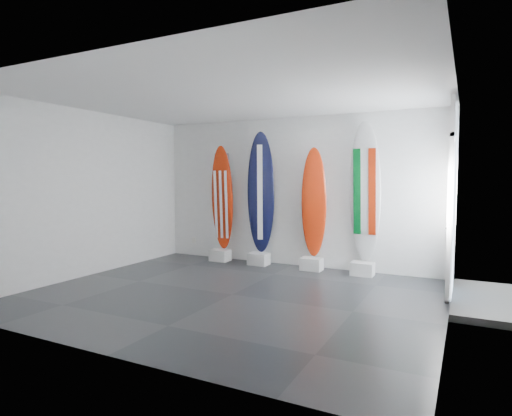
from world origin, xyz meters
The scene contains 16 objects.
floor centered at (0.00, 0.00, 0.00)m, with size 6.00×6.00×0.00m, color black.
ceiling centered at (0.00, 0.00, 3.00)m, with size 6.00×6.00×0.00m, color white.
wall_back centered at (0.00, 2.50, 1.50)m, with size 6.00×6.00×0.00m, color silver.
wall_front centered at (0.00, -2.50, 1.50)m, with size 6.00×6.00×0.00m, color silver.
wall_left centered at (-3.00, 0.00, 1.50)m, with size 5.00×5.00×0.00m, color silver.
wall_right centered at (3.00, 0.00, 1.50)m, with size 5.00×5.00×0.00m, color silver.
display_block_usa centered at (-1.56, 2.18, 0.12)m, with size 0.40×0.30×0.24m, color silver.
surfboard_usa centered at (-1.56, 2.28, 1.35)m, with size 0.50×0.08×2.23m, color #961F08.
display_block_navy centered at (-0.63, 2.18, 0.12)m, with size 0.40×0.30×0.24m, color silver.
surfboard_navy centered at (-0.63, 2.28, 1.48)m, with size 0.56×0.08×2.48m, color black.
display_block_swiss centered at (0.51, 2.18, 0.12)m, with size 0.40×0.30×0.24m, color silver.
surfboard_swiss centered at (0.51, 2.28, 1.30)m, with size 0.48×0.08×2.13m, color #961F08.
display_block_italy centered at (1.49, 2.18, 0.12)m, with size 0.40×0.30×0.24m, color silver.
surfboard_italy centered at (1.49, 2.28, 1.52)m, with size 0.58×0.08×2.57m, color silver.
wall_outlet centered at (-2.45, 2.48, 0.35)m, with size 0.09×0.02×0.13m, color silver.
glass_door centered at (2.97, 1.55, 1.43)m, with size 0.12×1.16×2.85m, color white, non-canonical shape.
Camera 1 is at (3.17, -5.49, 1.77)m, focal length 29.61 mm.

